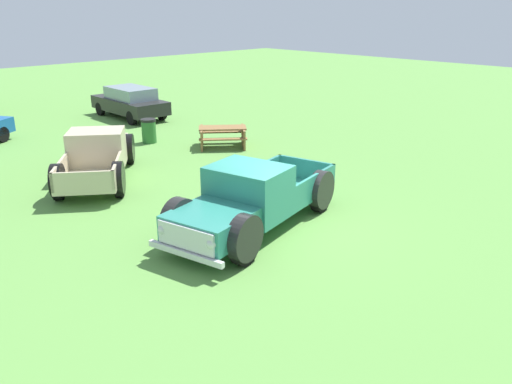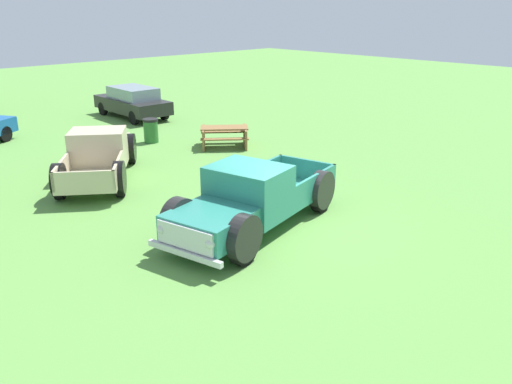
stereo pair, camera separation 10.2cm
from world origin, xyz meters
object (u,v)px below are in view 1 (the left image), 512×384
Objects in this scene: sedan_distant_a at (130,102)px; pickup_truck_behind_left at (98,155)px; trash_can at (149,131)px; picnic_table at (223,134)px; pickup_truck_foreground at (247,202)px.

pickup_truck_behind_left is at bearing -127.45° from sedan_distant_a.
sedan_distant_a is 5.20m from trash_can.
picnic_table is (-0.42, -7.30, -0.28)m from sedan_distant_a.
picnic_table is (5.22, 0.06, -0.23)m from pickup_truck_behind_left.
pickup_truck_foreground is 14.71m from sedan_distant_a.
pickup_truck_behind_left is 4.42m from trash_can.
pickup_truck_behind_left is (-0.43, 6.40, -0.05)m from pickup_truck_foreground.
pickup_truck_foreground is at bearing -110.74° from sedan_distant_a.
trash_can is (3.13, 9.00, -0.30)m from pickup_truck_foreground.
sedan_distant_a is at bearing 86.75° from picnic_table.
pickup_truck_foreground is 2.41× the size of picnic_table.
sedan_distant_a is 4.70× the size of trash_can.
pickup_truck_behind_left reaches higher than picnic_table.
pickup_truck_foreground is at bearing -86.16° from pickup_truck_behind_left.
picnic_table is at bearing 53.39° from pickup_truck_foreground.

